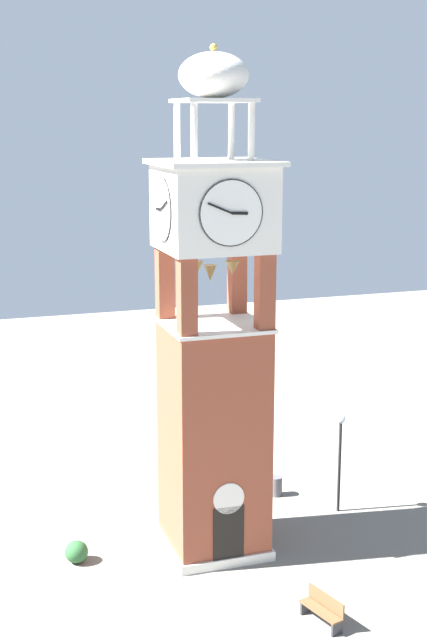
{
  "coord_description": "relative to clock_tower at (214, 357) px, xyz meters",
  "views": [
    {
      "loc": [
        -9.24,
        -27.71,
        15.06
      ],
      "look_at": [
        0.0,
        0.0,
        8.37
      ],
      "focal_mm": 49.69,
      "sensor_mm": 36.0,
      "label": 1
    }
  ],
  "objects": [
    {
      "name": "clock_tower",
      "position": [
        0.0,
        0.0,
        0.0
      ],
      "size": [
        3.82,
        3.82,
        17.35
      ],
      "color": "brown",
      "rests_on": "ground"
    },
    {
      "name": "ground",
      "position": [
        -0.0,
        0.0,
        -7.08
      ],
      "size": [
        80.0,
        80.0,
        0.0
      ],
      "primitive_type": "plane",
      "color": "gray"
    },
    {
      "name": "shrub_near_entry",
      "position": [
        -4.87,
        0.42,
        -6.69
      ],
      "size": [
        0.81,
        0.81,
        0.77
      ],
      "primitive_type": "ellipsoid",
      "color": "#28562D",
      "rests_on": "ground"
    },
    {
      "name": "park_bench",
      "position": [
        1.59,
        -5.75,
        -6.59
      ],
      "size": [
        0.85,
        1.66,
        0.95
      ],
      "color": "brown",
      "rests_on": "ground"
    },
    {
      "name": "lamp_post",
      "position": [
        5.57,
        1.27,
        -4.33
      ],
      "size": [
        0.36,
        0.36,
        3.98
      ],
      "color": "black",
      "rests_on": "ground"
    },
    {
      "name": "trash_bin",
      "position": [
        3.82,
        3.41,
        -6.68
      ],
      "size": [
        0.52,
        0.52,
        0.8
      ],
      "primitive_type": "cylinder",
      "color": "#4C4C51",
      "rests_on": "ground"
    }
  ]
}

